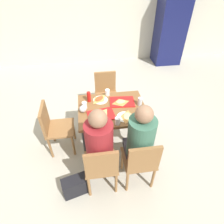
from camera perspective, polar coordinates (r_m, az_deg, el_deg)
name	(u,v)px	position (r m, az deg, el deg)	size (l,w,h in m)	color
ground_plane	(112,142)	(3.24, 0.00, -9.03)	(10.00, 10.00, 0.02)	#B2AD9E
back_wall	(94,7)	(5.41, -5.51, 28.81)	(10.00, 0.10, 2.80)	beige
main_table	(112,114)	(2.80, 0.00, -0.57)	(0.97, 0.79, 0.73)	brown
chair_near_left	(101,166)	(2.36, -3.26, -15.77)	(0.40, 0.40, 0.84)	olive
chair_near_right	(141,161)	(2.42, 8.60, -14.28)	(0.40, 0.40, 0.84)	olive
chair_far_side	(106,92)	(3.49, -1.83, 6.10)	(0.40, 0.40, 0.84)	olive
chair_left_end	(54,126)	(2.92, -17.15, -3.99)	(0.40, 0.40, 0.84)	olive
person_in_red	(99,143)	(2.25, -3.85, -9.30)	(0.32, 0.42, 1.25)	#383842
person_in_brown_jacket	(140,139)	(2.31, 8.30, -7.92)	(0.32, 0.42, 1.25)	#383842
tray_red_near	(101,115)	(2.60, -3.26, -0.91)	(0.36, 0.26, 0.02)	red
tray_red_far	(122,102)	(2.84, 3.05, 3.08)	(0.36, 0.26, 0.02)	red
paper_plate_center	(100,100)	(2.88, -3.48, 3.64)	(0.22, 0.22, 0.01)	white
paper_plate_near_edge	(125,117)	(2.58, 3.87, -1.45)	(0.22, 0.22, 0.01)	white
pizza_slice_a	(101,115)	(2.58, -3.45, -0.88)	(0.26, 0.27, 0.02)	#DBAD60
pizza_slice_b	(121,102)	(2.80, 2.63, 3.01)	(0.21, 0.16, 0.02)	#C68C47
pizza_slice_c	(99,99)	(2.89, -3.83, 3.98)	(0.24, 0.25, 0.02)	tan
pizza_slice_d	(127,116)	(2.58, 4.51, -1.27)	(0.19, 0.24, 0.02)	#C68C47
plastic_cup_a	(107,92)	(2.96, -1.39, 5.90)	(0.07, 0.07, 0.10)	white
plastic_cup_b	(118,121)	(2.45, 1.67, -2.72)	(0.07, 0.07, 0.10)	white
plastic_cup_c	(84,105)	(2.73, -8.26, 2.02)	(0.07, 0.07, 0.10)	white
soda_can	(140,101)	(2.78, 8.37, 3.14)	(0.07, 0.07, 0.12)	#B7BCC6
condiment_bottle	(89,97)	(2.84, -6.95, 4.56)	(0.06, 0.06, 0.16)	red
foil_bundle	(83,109)	(2.67, -8.73, 0.94)	(0.10, 0.10, 0.10)	silver
handbag	(75,186)	(2.66, -10.97, -20.97)	(0.32, 0.16, 0.28)	black
drink_fridge	(171,27)	(5.64, 17.16, 23.16)	(0.70, 0.60, 1.90)	#14194C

